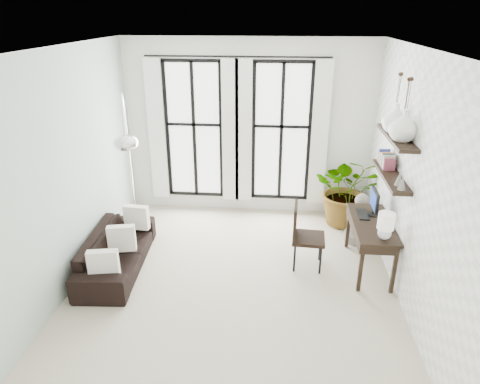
# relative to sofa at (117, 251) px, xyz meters

# --- Properties ---
(floor) EXTENTS (5.00, 5.00, 0.00)m
(floor) POSITION_rel_sofa_xyz_m (1.80, -0.25, -0.28)
(floor) COLOR #BFB498
(floor) RESTS_ON ground
(ceiling) EXTENTS (5.00, 5.00, 0.00)m
(ceiling) POSITION_rel_sofa_xyz_m (1.80, -0.25, 2.92)
(ceiling) COLOR white
(ceiling) RESTS_ON wall_back
(wall_left) EXTENTS (0.00, 5.00, 5.00)m
(wall_left) POSITION_rel_sofa_xyz_m (-0.45, -0.25, 1.32)
(wall_left) COLOR #A8BBAF
(wall_left) RESTS_ON floor
(wall_right) EXTENTS (0.00, 5.00, 5.00)m
(wall_right) POSITION_rel_sofa_xyz_m (4.05, -0.25, 1.32)
(wall_right) COLOR white
(wall_right) RESTS_ON floor
(wall_back) EXTENTS (4.50, 0.00, 4.50)m
(wall_back) POSITION_rel_sofa_xyz_m (1.80, 2.25, 1.32)
(wall_back) COLOR white
(wall_back) RESTS_ON floor
(windows) EXTENTS (3.26, 0.13, 2.65)m
(windows) POSITION_rel_sofa_xyz_m (1.60, 2.18, 1.28)
(windows) COLOR white
(windows) RESTS_ON wall_back
(wall_shelves) EXTENTS (0.25, 1.30, 0.60)m
(wall_shelves) POSITION_rel_sofa_xyz_m (3.91, 0.36, 1.45)
(wall_shelves) COLOR black
(wall_shelves) RESTS_ON wall_right
(sofa) EXTENTS (0.88, 1.97, 0.56)m
(sofa) POSITION_rel_sofa_xyz_m (0.00, 0.00, 0.00)
(sofa) COLOR black
(sofa) RESTS_ON floor
(throw_pillows) EXTENTS (0.40, 1.52, 0.40)m
(throw_pillows) POSITION_rel_sofa_xyz_m (0.10, -0.00, 0.22)
(throw_pillows) COLOR silver
(throw_pillows) RESTS_ON sofa
(plant) EXTENTS (1.20, 1.04, 1.33)m
(plant) POSITION_rel_sofa_xyz_m (3.61, 1.80, 0.38)
(plant) COLOR #2D7228
(plant) RESTS_ON floor
(desk) EXTENTS (0.55, 1.31, 1.17)m
(desk) POSITION_rel_sofa_xyz_m (3.75, 0.27, 0.44)
(desk) COLOR black
(desk) RESTS_ON floor
(desk_chair) EXTENTS (0.50, 0.50, 1.00)m
(desk_chair) POSITION_rel_sofa_xyz_m (2.76, 0.31, 0.29)
(desk_chair) COLOR black
(desk_chair) RESTS_ON floor
(arc_lamp) EXTENTS (0.76, 1.51, 2.53)m
(arc_lamp) POSITION_rel_sofa_xyz_m (0.10, 0.62, 1.67)
(arc_lamp) COLOR silver
(arc_lamp) RESTS_ON floor
(buddha) EXTENTS (0.48, 0.48, 0.86)m
(buddha) POSITION_rel_sofa_xyz_m (3.75, 1.17, 0.08)
(buddha) COLOR gray
(buddha) RESTS_ON floor
(vase_a) EXTENTS (0.37, 0.37, 0.38)m
(vase_a) POSITION_rel_sofa_xyz_m (3.91, 0.07, 1.98)
(vase_a) COLOR white
(vase_a) RESTS_ON shelf_upper
(vase_b) EXTENTS (0.37, 0.37, 0.38)m
(vase_b) POSITION_rel_sofa_xyz_m (3.91, 0.47, 1.98)
(vase_b) COLOR white
(vase_b) RESTS_ON shelf_upper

